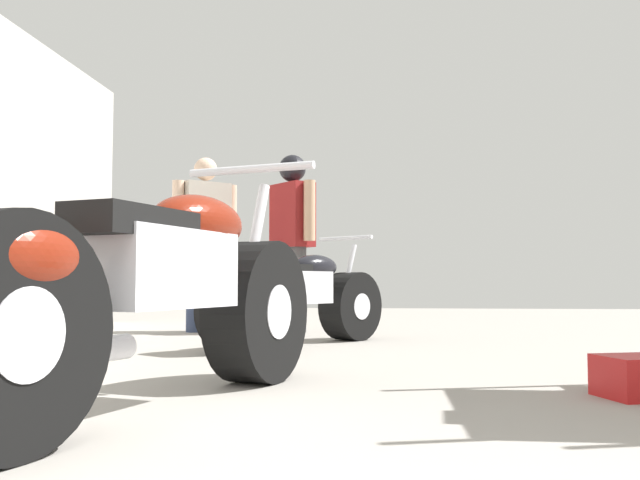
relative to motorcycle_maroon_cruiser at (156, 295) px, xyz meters
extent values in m
plane|color=gray|center=(0.29, 1.44, -0.43)|extent=(18.08, 18.08, 0.00)
cylinder|color=black|center=(0.23, 0.78, -0.09)|extent=(0.41, 0.72, 0.68)
cylinder|color=silver|center=(0.23, 0.78, -0.09)|extent=(0.30, 0.32, 0.26)
cube|color=silver|center=(0.01, 0.04, 0.10)|extent=(0.44, 0.73, 0.30)
ellipsoid|color=maroon|center=(0.08, 0.27, 0.29)|extent=(0.42, 0.61, 0.23)
cube|color=black|center=(-0.04, -0.14, 0.26)|extent=(0.37, 0.56, 0.11)
ellipsoid|color=maroon|center=(-0.19, -0.65, 0.12)|extent=(0.40, 0.53, 0.26)
cylinder|color=silver|center=(0.22, 0.74, 0.23)|extent=(0.13, 0.27, 0.62)
cylinder|color=silver|center=(0.21, 0.70, 0.59)|extent=(0.64, 0.22, 0.04)
cylinder|color=silver|center=(-0.22, -0.22, -0.20)|extent=(0.26, 0.59, 0.10)
cylinder|color=black|center=(0.56, 3.24, -0.15)|extent=(0.52, 0.60, 0.57)
cylinder|color=silver|center=(0.56, 3.24, -0.15)|extent=(0.33, 0.32, 0.22)
cylinder|color=black|center=(-0.18, 2.18, -0.15)|extent=(0.52, 0.60, 0.57)
cylinder|color=silver|center=(-0.18, 2.18, -0.15)|extent=(0.33, 0.32, 0.22)
cube|color=silver|center=(0.19, 2.71, 0.01)|extent=(0.50, 0.59, 0.25)
ellipsoid|color=black|center=(0.30, 2.87, 0.17)|extent=(0.45, 0.51, 0.20)
cube|color=black|center=(0.10, 2.58, 0.14)|extent=(0.40, 0.46, 0.09)
ellipsoid|color=black|center=(-0.15, 2.21, 0.03)|extent=(0.41, 0.45, 0.21)
cylinder|color=silver|center=(0.54, 3.21, 0.12)|extent=(0.16, 0.21, 0.52)
cylinder|color=silver|center=(0.52, 3.18, 0.42)|extent=(0.47, 0.34, 0.03)
cylinder|color=silver|center=(-0.07, 2.56, -0.23)|extent=(0.34, 0.45, 0.08)
cylinder|color=#2D3851|center=(-0.86, 4.16, -0.02)|extent=(0.23, 0.23, 0.84)
cylinder|color=#2D3851|center=(-1.01, 4.03, -0.02)|extent=(0.23, 0.23, 0.84)
cube|color=#B2A899|center=(-0.94, 4.10, 0.72)|extent=(0.51, 0.49, 0.64)
cylinder|color=beige|center=(-0.72, 4.28, 0.75)|extent=(0.16, 0.16, 0.59)
cylinder|color=beige|center=(-1.16, 3.91, 0.75)|extent=(0.16, 0.16, 0.59)
sphere|color=beige|center=(-0.94, 4.10, 1.18)|extent=(0.23, 0.23, 0.23)
cylinder|color=#4C4C4C|center=(0.00, 4.11, -0.02)|extent=(0.22, 0.22, 0.83)
cylinder|color=#4C4C4C|center=(-0.14, 4.26, -0.02)|extent=(0.22, 0.22, 0.83)
cube|color=maroon|center=(-0.07, 4.18, 0.71)|extent=(0.49, 0.50, 0.64)
cylinder|color=tan|center=(0.12, 3.97, 0.74)|extent=(0.16, 0.16, 0.58)
cylinder|color=tan|center=(-0.27, 4.39, 0.74)|extent=(0.16, 0.16, 0.58)
sphere|color=black|center=(-0.07, 4.18, 1.17)|extent=(0.23, 0.23, 0.23)
sphere|color=black|center=(-0.07, 4.18, 1.19)|extent=(0.27, 0.27, 0.27)
camera|label=1|loc=(0.85, -2.46, 0.05)|focal=38.02mm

